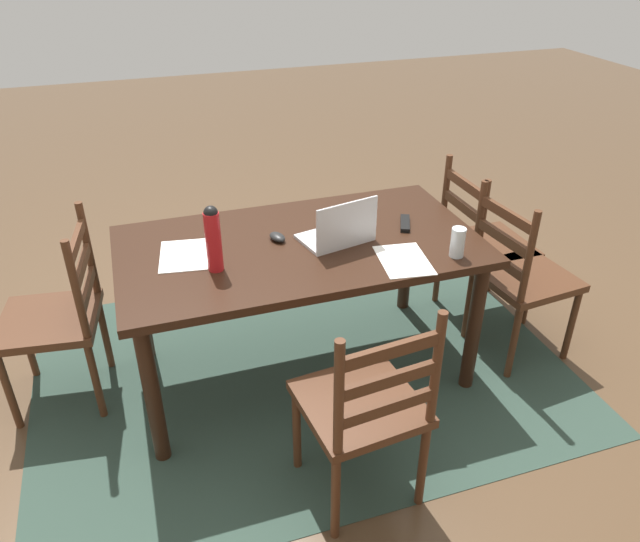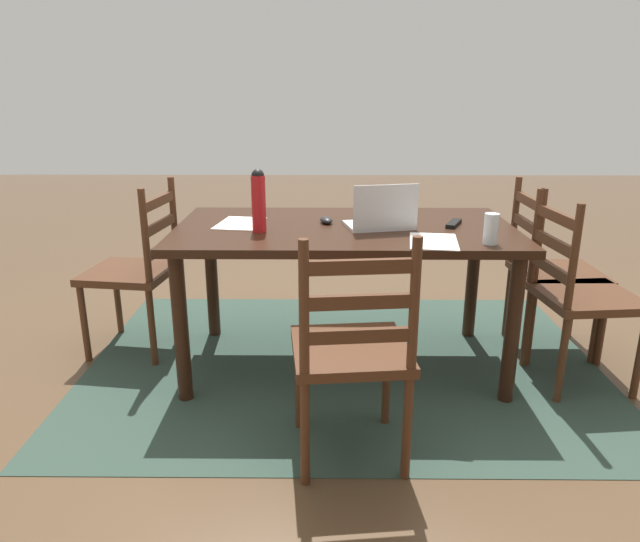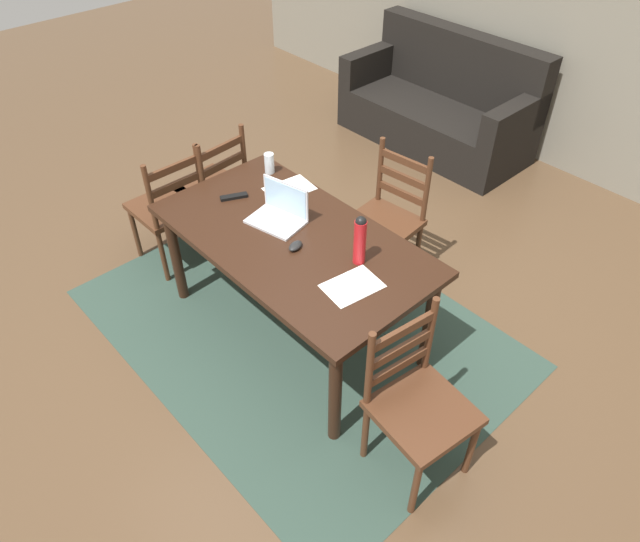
{
  "view_description": "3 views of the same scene",
  "coord_description": "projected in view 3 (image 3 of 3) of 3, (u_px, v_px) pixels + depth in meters",
  "views": [
    {
      "loc": [
        0.7,
        2.42,
        2.09
      ],
      "look_at": [
        -0.13,
        -0.09,
        0.53
      ],
      "focal_mm": 34.2,
      "sensor_mm": 36.0,
      "label": 1
    },
    {
      "loc": [
        0.1,
        2.83,
        1.42
      ],
      "look_at": [
        0.12,
        -0.07,
        0.5
      ],
      "focal_mm": 32.56,
      "sensor_mm": 36.0,
      "label": 2
    },
    {
      "loc": [
        2.07,
        -1.68,
        2.83
      ],
      "look_at": [
        0.12,
        0.1,
        0.51
      ],
      "focal_mm": 32.85,
      "sensor_mm": 36.0,
      "label": 3
    }
  ],
  "objects": [
    {
      "name": "paper_stack_right",
      "position": [
        352.0,
        286.0,
        3.05
      ],
      "size": [
        0.25,
        0.32,
        0.0
      ],
      "primitive_type": "cube",
      "rotation": [
        0.0,
        0.0,
        -0.15
      ],
      "color": "white",
      "rests_on": "dining_table"
    },
    {
      "name": "drinking_glass",
      "position": [
        269.0,
        163.0,
        3.84
      ],
      "size": [
        0.06,
        0.06,
        0.14
      ],
      "primitive_type": "cylinder",
      "color": "silver",
      "rests_on": "dining_table"
    },
    {
      "name": "couch",
      "position": [
        440.0,
        107.0,
        5.52
      ],
      "size": [
        1.8,
        0.8,
        1.0
      ],
      "color": "black",
      "rests_on": "ground"
    },
    {
      "name": "tv_remote",
      "position": [
        234.0,
        197.0,
        3.65
      ],
      "size": [
        0.11,
        0.17,
        0.02
      ],
      "primitive_type": "cube",
      "rotation": [
        0.0,
        0.0,
        2.71
      ],
      "color": "black",
      "rests_on": "dining_table"
    },
    {
      "name": "wall_back",
      "position": [
        595.0,
        10.0,
        4.57
      ],
      "size": [
        8.0,
        0.12,
        2.7
      ],
      "primitive_type": "cube",
      "color": "gray",
      "rests_on": "ground"
    },
    {
      "name": "chair_left_near",
      "position": [
        169.0,
        208.0,
        4.09
      ],
      "size": [
        0.44,
        0.44,
        0.95
      ],
      "color": "#4C2B19",
      "rests_on": "ground"
    },
    {
      "name": "ground_plane",
      "position": [
        296.0,
        327.0,
        3.86
      ],
      "size": [
        14.0,
        14.0,
        0.0
      ],
      "primitive_type": "plane",
      "color": "brown"
    },
    {
      "name": "laptop",
      "position": [
        280.0,
        211.0,
        3.45
      ],
      "size": [
        0.36,
        0.29,
        0.23
      ],
      "color": "silver",
      "rests_on": "dining_table"
    },
    {
      "name": "computer_mouse",
      "position": [
        295.0,
        246.0,
        3.27
      ],
      "size": [
        0.09,
        0.11,
        0.03
      ],
      "primitive_type": "ellipsoid",
      "rotation": [
        0.0,
        0.0,
        0.28
      ],
      "color": "black",
      "rests_on": "dining_table"
    },
    {
      "name": "chair_right_near",
      "position": [
        418.0,
        405.0,
        2.84
      ],
      "size": [
        0.49,
        0.49,
        0.95
      ],
      "color": "#4C2B19",
      "rests_on": "ground"
    },
    {
      "name": "chair_far_head",
      "position": [
        386.0,
        220.0,
        3.98
      ],
      "size": [
        0.48,
        0.48,
        0.95
      ],
      "color": "#4C2B19",
      "rests_on": "ground"
    },
    {
      "name": "paper_stack_left",
      "position": [
        290.0,
        189.0,
        3.73
      ],
      "size": [
        0.25,
        0.32,
        0.0
      ],
      "primitive_type": "cube",
      "rotation": [
        0.0,
        0.0,
        -0.14
      ],
      "color": "white",
      "rests_on": "dining_table"
    },
    {
      "name": "water_bottle",
      "position": [
        360.0,
        239.0,
        3.09
      ],
      "size": [
        0.07,
        0.07,
        0.3
      ],
      "color": "red",
      "rests_on": "dining_table"
    },
    {
      "name": "dining_table",
      "position": [
        293.0,
        249.0,
        3.42
      ],
      "size": [
        1.68,
        0.92,
        0.76
      ],
      "color": "black",
      "rests_on": "ground"
    },
    {
      "name": "area_rug",
      "position": [
        296.0,
        327.0,
        3.86
      ],
      "size": [
        2.7,
        1.94,
        0.01
      ],
      "primitive_type": "cube",
      "color": "#2D4238",
      "rests_on": "ground"
    },
    {
      "name": "chair_left_far",
      "position": [
        213.0,
        188.0,
        4.28
      ],
      "size": [
        0.48,
        0.48,
        0.95
      ],
      "color": "#4C2B19",
      "rests_on": "ground"
    }
  ]
}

